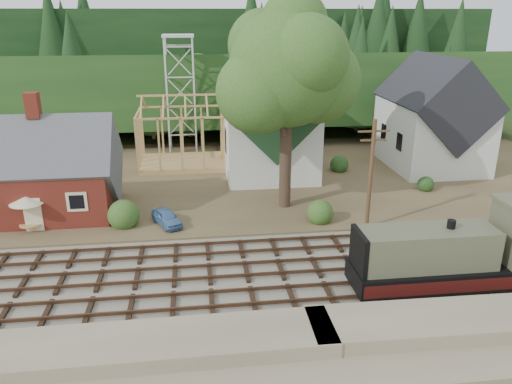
{
  "coord_description": "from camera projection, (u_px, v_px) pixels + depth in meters",
  "views": [
    {
      "loc": [
        -4.79,
        -25.79,
        14.63
      ],
      "look_at": [
        -0.76,
        6.0,
        3.0
      ],
      "focal_mm": 35.0,
      "sensor_mm": 36.0,
      "label": 1
    }
  ],
  "objects": [
    {
      "name": "village_flat",
      "position": [
        248.0,
        177.0,
        46.34
      ],
      "size": [
        64.0,
        26.0,
        0.3
      ],
      "primitive_type": "cube",
      "color": "brown",
      "rests_on": "ground"
    },
    {
      "name": "depot",
      "position": [
        43.0,
        175.0,
        36.88
      ],
      "size": [
        10.8,
        7.41,
        9.0
      ],
      "color": "#5D2015",
      "rests_on": "village_flat"
    },
    {
      "name": "car_green",
      "position": [
        31.0,
        209.0,
        36.88
      ],
      "size": [
        3.59,
        1.48,
        1.15
      ],
      "primitive_type": "imported",
      "rotation": [
        0.0,
        0.0,
        1.49
      ],
      "color": "#83AA75",
      "rests_on": "village_flat"
    },
    {
      "name": "car_blue",
      "position": [
        167.0,
        218.0,
        35.4
      ],
      "size": [
        2.57,
        3.47,
        1.1
      ],
      "primitive_type": "imported",
      "rotation": [
        0.0,
        0.0,
        0.45
      ],
      "color": "#5583B6",
      "rests_on": "village_flat"
    },
    {
      "name": "farmhouse",
      "position": [
        433.0,
        120.0,
        47.8
      ],
      "size": [
        8.4,
        10.8,
        10.6
      ],
      "color": "silver",
      "rests_on": "village_flat"
    },
    {
      "name": "railroad_bed",
      "position": [
        281.0,
        272.0,
        29.58
      ],
      "size": [
        64.0,
        11.0,
        0.16
      ],
      "primitive_type": "cube",
      "color": "#726B5B",
      "rests_on": "ground"
    },
    {
      "name": "locomotive",
      "position": [
        473.0,
        254.0,
        27.26
      ],
      "size": [
        12.22,
        3.06,
        4.88
      ],
      "color": "black",
      "rests_on": "railroad_bed"
    },
    {
      "name": "car_red",
      "position": [
        457.0,
        162.0,
        48.03
      ],
      "size": [
        5.11,
        3.34,
        1.31
      ],
      "primitive_type": "imported",
      "rotation": [
        0.0,
        0.0,
        1.3
      ],
      "color": "red",
      "rests_on": "village_flat"
    },
    {
      "name": "telegraph_pole_near",
      "position": [
        371.0,
        174.0,
        33.84
      ],
      "size": [
        2.2,
        0.28,
        8.0
      ],
      "color": "#4C331E",
      "rests_on": "ground"
    },
    {
      "name": "timber_frame",
      "position": [
        182.0,
        136.0,
        48.3
      ],
      "size": [
        8.2,
        6.2,
        6.99
      ],
      "color": "tan",
      "rests_on": "village_flat"
    },
    {
      "name": "embankment",
      "position": [
        315.0,
        369.0,
        21.68
      ],
      "size": [
        64.0,
        5.0,
        1.6
      ],
      "primitive_type": "cube",
      "color": "#7F7259",
      "rests_on": "ground"
    },
    {
      "name": "big_tree",
      "position": [
        289.0,
        77.0,
        35.78
      ],
      "size": [
        10.9,
        8.4,
        14.7
      ],
      "color": "#38281E",
      "rests_on": "village_flat"
    },
    {
      "name": "ridge",
      "position": [
        222.0,
        104.0,
        83.7
      ],
      "size": [
        80.0,
        20.0,
        12.0
      ],
      "primitive_type": "cube",
      "color": "black",
      "rests_on": "ground"
    },
    {
      "name": "ground",
      "position": [
        281.0,
        273.0,
        29.61
      ],
      "size": [
        140.0,
        140.0,
        0.0
      ],
      "primitive_type": "plane",
      "color": "#384C1E",
      "rests_on": "ground"
    },
    {
      "name": "church",
      "position": [
        267.0,
        119.0,
        46.43
      ],
      "size": [
        8.4,
        15.17,
        13.0
      ],
      "color": "silver",
      "rests_on": "village_flat"
    },
    {
      "name": "hillside",
      "position": [
        229.0,
        124.0,
        68.78
      ],
      "size": [
        70.0,
        28.96,
        12.74
      ],
      "primitive_type": "cube",
      "rotation": [
        -0.17,
        0.0,
        0.0
      ],
      "color": "#1E3F19",
      "rests_on": "ground"
    },
    {
      "name": "patio_set",
      "position": [
        27.0,
        201.0,
        33.91
      ],
      "size": [
        2.3,
        2.3,
        2.56
      ],
      "color": "silver",
      "rests_on": "village_flat"
    },
    {
      "name": "lattice_tower",
      "position": [
        179.0,
        59.0,
        51.59
      ],
      "size": [
        3.2,
        3.2,
        12.12
      ],
      "color": "silver",
      "rests_on": "village_flat"
    }
  ]
}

